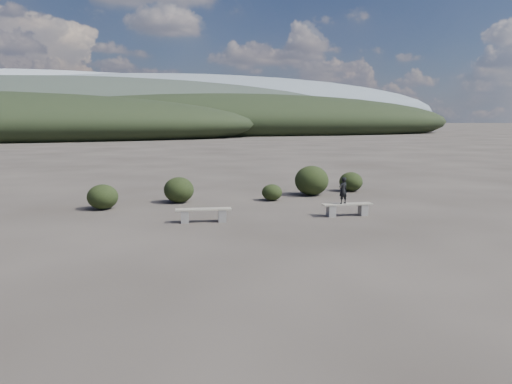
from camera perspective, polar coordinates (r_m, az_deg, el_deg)
name	(u,v)px	position (r m, az deg, el deg)	size (l,w,h in m)	color
ground	(311,249)	(13.56, 6.30, -6.53)	(1200.00, 1200.00, 0.00)	#312B26
bench_left	(203,214)	(17.03, -6.02, -2.51)	(1.93, 0.77, 0.47)	gray
bench_right	(347,208)	(18.34, 10.38, -1.85)	(1.87, 0.63, 0.46)	gray
seated_person	(343,190)	(18.18, 9.93, 0.18)	(0.35, 0.23, 0.96)	black
shrub_a	(103,197)	(20.29, -17.12, -0.53)	(1.19, 1.19, 0.98)	black
shrub_b	(179,190)	(21.22, -8.81, 0.24)	(1.26, 1.26, 1.08)	black
shrub_c	(272,192)	(21.56, 1.84, -0.04)	(0.88, 0.88, 0.71)	black
shrub_d	(312,181)	(23.18, 6.37, 1.31)	(1.56, 1.56, 1.37)	black
shrub_e	(351,182)	(24.76, 10.80, 1.16)	(1.14, 1.14, 0.95)	black
mountain_ridges	(74,109)	(350.93, -20.13, 8.87)	(500.00, 400.00, 56.00)	black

